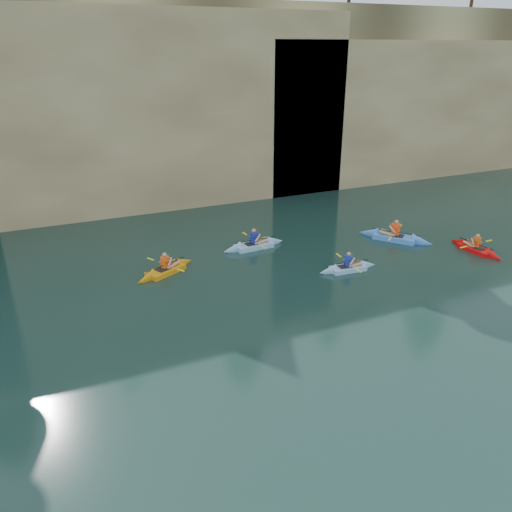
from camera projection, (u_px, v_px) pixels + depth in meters
name	position (u px, v px, depth m)	size (l,w,h in m)	color
ground	(325.00, 499.00, 10.81)	(160.00, 160.00, 0.00)	black
cliff	(100.00, 95.00, 33.77)	(70.00, 16.00, 12.00)	tan
cliff_slab_center	(154.00, 110.00, 28.39)	(24.00, 2.40, 11.40)	tan
cliff_slab_east	(428.00, 108.00, 36.12)	(26.00, 2.40, 9.84)	tan
sea_cave_center	(54.00, 194.00, 27.21)	(3.50, 1.00, 3.20)	black
sea_cave_east	(284.00, 161.00, 32.15)	(5.00, 1.00, 4.50)	black
kayaker_orange	(166.00, 270.00, 21.54)	(3.06, 2.09, 1.17)	orange
kayaker_ltblue_near	(348.00, 268.00, 21.78)	(2.78, 2.16, 1.08)	#8BB6E9
kayaker_red_far	(476.00, 249.00, 23.82)	(2.17, 3.01, 1.09)	red
kayaker_ltblue_mid	(254.00, 245.00, 24.20)	(3.28, 2.43, 1.24)	#89B9E5
kayaker_blue_east	(395.00, 237.00, 25.18)	(2.92, 3.43, 1.33)	#4382E6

